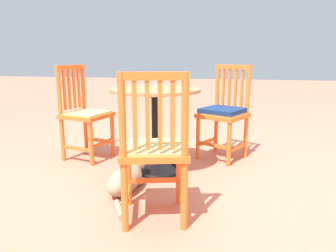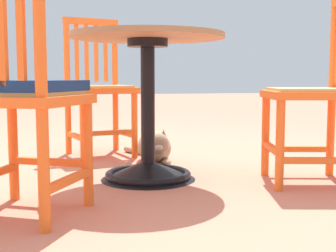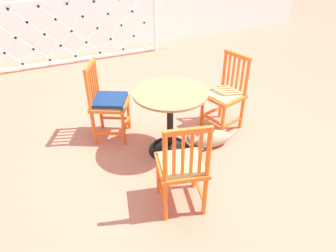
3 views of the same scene
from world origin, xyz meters
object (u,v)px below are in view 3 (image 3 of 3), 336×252
(orange_chair_tucked_in, at_px, (182,167))
(tabby_cat, at_px, (209,139))
(cafe_table, at_px, (170,129))
(orange_chair_facing_out, at_px, (108,103))
(orange_chair_by_planter, at_px, (225,95))

(orange_chair_tucked_in, distance_m, tabby_cat, 1.00)
(cafe_table, xyz_separation_m, orange_chair_facing_out, (-0.52, 0.56, 0.16))
(cafe_table, relative_size, orange_chair_facing_out, 0.83)
(orange_chair_by_planter, height_order, tabby_cat, orange_chair_by_planter)
(orange_chair_by_planter, bearing_deg, tabby_cat, -141.48)
(orange_chair_tucked_in, height_order, tabby_cat, orange_chair_tucked_in)
(orange_chair_facing_out, relative_size, tabby_cat, 1.23)
(cafe_table, distance_m, tabby_cat, 0.49)
(tabby_cat, bearing_deg, orange_chair_tucked_in, -136.04)
(orange_chair_by_planter, relative_size, tabby_cat, 1.23)
(tabby_cat, bearing_deg, orange_chair_by_planter, 38.52)
(orange_chair_by_planter, distance_m, orange_chair_tucked_in, 1.43)
(orange_chair_facing_out, bearing_deg, orange_chair_tucked_in, -78.74)
(orange_chair_by_planter, xyz_separation_m, orange_chair_tucked_in, (-1.06, -0.96, 0.00))
(orange_chair_tucked_in, bearing_deg, orange_chair_facing_out, 101.26)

